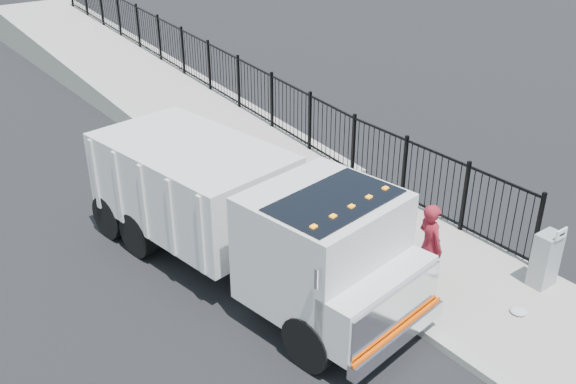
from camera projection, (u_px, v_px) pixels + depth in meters
ground at (353, 284)px, 14.05m from camera, size 120.00×120.00×0.00m
sidewalk at (484, 293)px, 13.63m from camera, size 3.55×12.00×0.12m
curb at (422, 328)px, 12.59m from camera, size 0.30×12.00×0.16m
ramp at (132, 85)px, 26.56m from camera, size 3.95×24.06×3.19m
iron_fence at (210, 82)px, 24.07m from camera, size 0.10×28.00×1.80m
truck at (247, 214)px, 13.55m from camera, size 3.89×8.65×2.86m
worker at (429, 246)px, 13.36m from camera, size 0.62×0.80×1.96m
utility_cabinet at (545, 260)px, 13.55m from camera, size 0.55×0.40×1.25m
arrow_sign at (561, 234)px, 13.06m from camera, size 0.35×0.04×0.22m
debris at (518, 311)px, 12.93m from camera, size 0.34×0.34×0.09m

